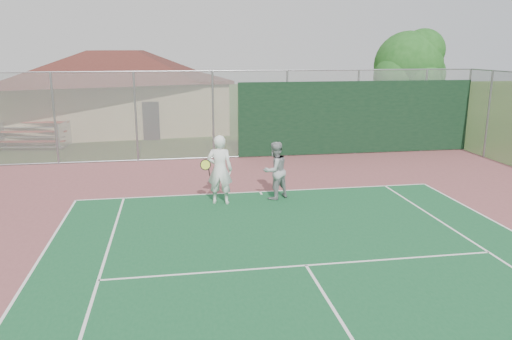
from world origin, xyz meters
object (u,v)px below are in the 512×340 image
(tree, at_px, (410,68))
(player_white_front, at_px, (220,170))
(clubhouse, at_px, (119,82))
(bleachers, at_px, (33,134))
(player_grey_back, at_px, (275,171))

(tree, xyz_separation_m, player_white_front, (-9.79, -8.61, -2.46))
(clubhouse, height_order, tree, tree)
(clubhouse, xyz_separation_m, player_white_front, (4.07, -14.39, -1.57))
(clubhouse, distance_m, tree, 15.04)
(bleachers, relative_size, tree, 0.59)
(player_grey_back, bearing_deg, clubhouse, -96.90)
(bleachers, bearing_deg, player_white_front, -45.46)
(clubhouse, relative_size, tree, 2.37)
(player_white_front, relative_size, player_grey_back, 1.17)
(clubhouse, height_order, bleachers, clubhouse)
(tree, relative_size, player_white_front, 2.64)
(clubhouse, bearing_deg, player_white_front, -80.26)
(clubhouse, distance_m, bleachers, 6.03)
(clubhouse, relative_size, player_white_front, 6.26)
(bleachers, xyz_separation_m, tree, (17.31, -1.25, 2.87))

